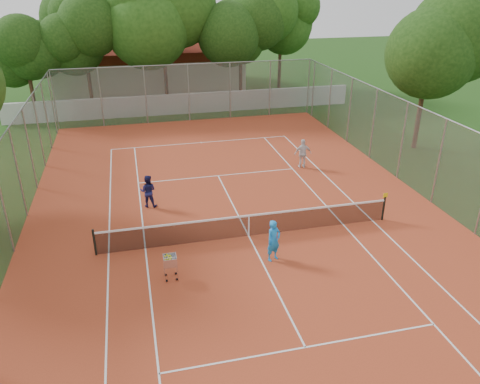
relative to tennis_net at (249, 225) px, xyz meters
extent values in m
plane|color=#17380F|center=(0.00, 0.00, -0.51)|extent=(120.00, 120.00, 0.00)
cube|color=#AE4121|center=(0.00, 0.00, -0.50)|extent=(18.00, 34.00, 0.02)
cube|color=white|center=(0.00, 0.00, -0.49)|extent=(10.98, 23.78, 0.01)
cube|color=black|center=(0.00, 0.00, 0.00)|extent=(11.88, 0.10, 0.98)
cube|color=slate|center=(0.00, 0.00, 1.49)|extent=(18.00, 34.00, 4.00)
cube|color=silver|center=(0.00, 19.00, 0.24)|extent=(26.00, 0.30, 1.50)
cube|color=beige|center=(-2.00, 29.00, 1.69)|extent=(16.40, 9.00, 4.40)
cube|color=#15330C|center=(0.00, 22.00, 4.49)|extent=(29.00, 19.00, 10.00)
imported|color=#1A85DF|center=(0.45, -1.85, 0.31)|extent=(0.68, 0.58, 1.59)
imported|color=#191B4D|center=(-3.73, 3.65, 0.27)|extent=(0.86, 0.75, 1.51)
imported|color=silver|center=(4.71, 6.50, 0.31)|extent=(0.96, 0.45, 1.60)
cube|color=silver|center=(-3.34, -2.17, 0.00)|extent=(0.56, 0.56, 0.98)
camera|label=1|loc=(-4.18, -15.81, 9.09)|focal=35.00mm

